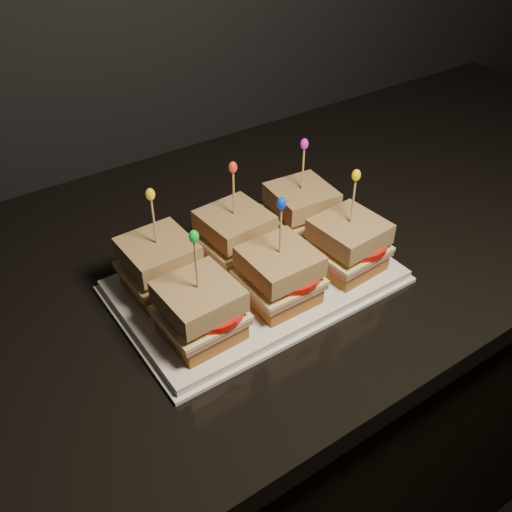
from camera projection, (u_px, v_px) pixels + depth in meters
cabinet at (187, 455)px, 1.14m from camera, size 2.26×0.69×0.85m
granite_slab at (166, 285)px, 0.86m from camera, size 2.30×0.73×0.04m
platter at (256, 281)px, 0.83m from camera, size 0.39×0.24×0.02m
platter_rim at (256, 284)px, 0.83m from camera, size 0.40×0.25×0.01m
sandwich_0_bread_bot at (162, 280)px, 0.80m from camera, size 0.09×0.09×0.02m
sandwich_0_ham at (161, 272)px, 0.79m from camera, size 0.10×0.10×0.01m
sandwich_0_cheese at (160, 268)px, 0.78m from camera, size 0.10×0.10×0.01m
sandwich_0_tomato at (169, 262)px, 0.78m from camera, size 0.09×0.09×0.01m
sandwich_0_bread_top at (158, 252)px, 0.77m from camera, size 0.09×0.09×0.03m
sandwich_0_pick at (154, 224)px, 0.74m from camera, size 0.00×0.00×0.09m
sandwich_0_frill at (150, 194)px, 0.71m from camera, size 0.01×0.01×0.02m
sandwich_1_bread_bot at (235, 251)px, 0.85m from camera, size 0.09×0.09×0.02m
sandwich_1_ham at (235, 242)px, 0.84m from camera, size 0.10×0.10×0.01m
sandwich_1_cheese at (235, 238)px, 0.84m from camera, size 0.10×0.10×0.01m
sandwich_1_tomato at (244, 233)px, 0.83m from camera, size 0.09×0.09×0.01m
sandwich_1_bread_top at (234, 223)px, 0.82m from camera, size 0.10×0.10×0.03m
sandwich_1_pick at (234, 196)px, 0.79m from camera, size 0.00×0.00×0.09m
sandwich_1_frill at (233, 167)px, 0.77m from camera, size 0.01×0.01×0.02m
sandwich_2_bread_bot at (300, 224)px, 0.91m from camera, size 0.10×0.10×0.02m
sandwich_2_ham at (300, 216)px, 0.90m from camera, size 0.10×0.10×0.01m
sandwich_2_cheese at (301, 212)px, 0.89m from camera, size 0.11×0.10×0.01m
sandwich_2_tomato at (309, 208)px, 0.89m from camera, size 0.09×0.09×0.01m
sandwich_2_bread_top at (301, 197)px, 0.88m from camera, size 0.10×0.10×0.03m
sandwich_2_pick at (303, 171)px, 0.85m from camera, size 0.00×0.00×0.09m
sandwich_2_frill at (304, 144)px, 0.82m from camera, size 0.01×0.01×0.02m
sandwich_3_bread_bot at (201, 326)px, 0.73m from camera, size 0.09×0.09×0.02m
sandwich_3_ham at (200, 317)px, 0.72m from camera, size 0.10×0.10×0.01m
sandwich_3_cheese at (200, 313)px, 0.71m from camera, size 0.10×0.10×0.01m
sandwich_3_tomato at (211, 308)px, 0.71m from camera, size 0.09×0.09×0.01m
sandwich_3_bread_top at (199, 297)px, 0.69m from camera, size 0.09×0.09×0.03m
sandwich_3_pick at (196, 268)px, 0.67m from camera, size 0.00×0.00×0.09m
sandwich_3_frill at (194, 237)px, 0.64m from camera, size 0.01×0.01×0.02m
sandwich_4_bread_bot at (279, 291)px, 0.78m from camera, size 0.09×0.09×0.02m
sandwich_4_ham at (279, 281)px, 0.77m from camera, size 0.10×0.09×0.01m
sandwich_4_cheese at (279, 278)px, 0.77m from camera, size 0.10×0.09×0.01m
sandwich_4_tomato at (289, 272)px, 0.76m from camera, size 0.09×0.09×0.01m
sandwich_4_bread_top at (280, 262)px, 0.75m from camera, size 0.09×0.09×0.03m
sandwich_4_pick at (281, 234)px, 0.72m from camera, size 0.00×0.00×0.09m
sandwich_4_frill at (281, 204)px, 0.69m from camera, size 0.01×0.01×0.02m
sandwich_5_bread_bot at (346, 259)px, 0.84m from camera, size 0.09×0.09×0.02m
sandwich_5_ham at (347, 251)px, 0.83m from camera, size 0.10×0.10×0.01m
sandwich_5_cheese at (348, 247)px, 0.82m from camera, size 0.10×0.10×0.01m
sandwich_5_tomato at (357, 242)px, 0.82m from camera, size 0.09×0.09×0.01m
sandwich_5_bread_top at (349, 231)px, 0.80m from camera, size 0.10×0.10×0.03m
sandwich_5_pick at (353, 204)px, 0.78m from camera, size 0.00×0.00×0.09m
sandwich_5_frill at (356, 175)px, 0.75m from camera, size 0.01×0.01×0.02m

